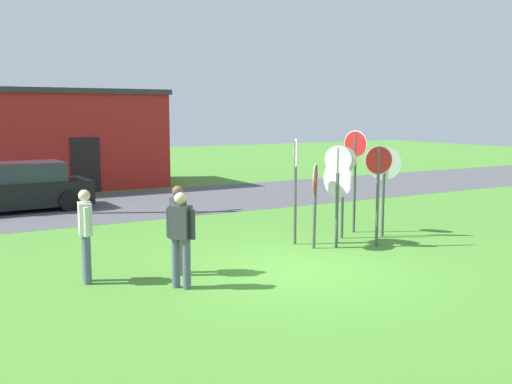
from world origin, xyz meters
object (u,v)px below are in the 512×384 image
Objects in this scene: stop_sign_center_cluster at (378,179)px; person_in_dark_shirt at (178,225)px; stop_sign_tallest at (343,177)px; stop_sign_leaning_left at (338,180)px; parked_car_on_street at (20,189)px; stop_sign_leaning_right at (355,164)px; stop_sign_low_front at (315,191)px; stop_sign_far_back at (384,175)px; stop_sign_rear_right at (337,187)px; person_near_signs at (86,231)px; person_holding_notes at (181,235)px; stop_sign_rear_left at (296,174)px.

person_in_dark_shirt is at bearing 178.55° from stop_sign_center_cluster.
stop_sign_leaning_left is at bearing -134.95° from stop_sign_tallest.
parked_car_on_street is at bearing 123.08° from stop_sign_center_cluster.
stop_sign_leaning_right is 2.23m from stop_sign_low_front.
stop_sign_center_cluster is 1.22m from stop_sign_far_back.
parked_car_on_street is 2.23× the size of stop_sign_rear_right.
parked_car_on_street is 10.54m from stop_sign_leaning_left.
person_near_signs is at bearing 169.46° from person_in_dark_shirt.
stop_sign_center_cluster reaches higher than person_holding_notes.
person_holding_notes is at bearing -160.72° from stop_sign_low_front.
stop_sign_leaning_right is 6.27m from person_holding_notes.
stop_sign_center_cluster is at bearing -56.92° from parked_car_on_street.
stop_sign_leaning_left is (-0.29, -0.38, 0.21)m from stop_sign_rear_right.
stop_sign_low_front is 0.83m from stop_sign_rear_right.
parked_car_on_street is at bearing 118.58° from stop_sign_low_front.
person_in_dark_shirt is at bearing -175.70° from stop_sign_leaning_left.
parked_car_on_street is 1.94× the size of stop_sign_tallest.
stop_sign_leaning_right is 1.17× the size of stop_sign_far_back.
stop_sign_leaning_right is at bearing 21.98° from person_holding_notes.
stop_sign_center_cluster reaches higher than person_in_dark_shirt.
stop_sign_rear_left is 0.99m from stop_sign_leaning_left.
stop_sign_leaning_left is (5.35, -9.05, 0.85)m from parked_car_on_street.
stop_sign_center_cluster is at bearing -27.29° from stop_sign_leaning_left.
stop_sign_tallest is (-0.72, -0.42, -0.24)m from stop_sign_leaning_right.
parked_car_on_street is 1.68× the size of stop_sign_leaning_right.
stop_sign_leaning_right is at bearing 68.29° from stop_sign_center_cluster.
stop_sign_rear_right is (0.80, 0.22, 0.02)m from stop_sign_low_front.
person_in_dark_shirt is at bearing -165.13° from stop_sign_leaning_right.
person_in_dark_shirt is (-4.29, -0.68, -0.38)m from stop_sign_rear_right.
stop_sign_center_cluster is at bearing -1.45° from person_in_dark_shirt.
stop_sign_far_back is at bearing -69.59° from stop_sign_leaning_right.
stop_sign_center_cluster is 1.00× the size of stop_sign_leaning_left.
stop_sign_far_back is at bearing 41.79° from stop_sign_center_cluster.
stop_sign_low_front is 1.14× the size of person_holding_notes.
stop_sign_rear_left is 1.06× the size of stop_sign_center_cluster.
stop_sign_rear_left is at bearing -168.98° from stop_sign_leaning_right.
stop_sign_tallest is 1.33× the size of person_near_signs.
person_near_signs is at bearing -177.05° from stop_sign_far_back.
stop_sign_leaning_right is 1.85m from stop_sign_leaning_left.
stop_sign_far_back is 6.28m from person_holding_notes.
stop_sign_center_cluster reaches higher than stop_sign_rear_right.
person_holding_notes is (1.02, -10.23, 0.26)m from parked_car_on_street.
stop_sign_tallest is 0.97× the size of stop_sign_center_cluster.
stop_sign_tallest is 0.91× the size of stop_sign_rear_left.
parked_car_on_street is 11.33m from stop_sign_center_cluster.
stop_sign_rear_right is (-1.15, -0.77, -0.42)m from stop_sign_leaning_right.
stop_sign_leaning_right is at bearing 110.41° from stop_sign_far_back.
stop_sign_tallest is at bearing 94.86° from stop_sign_center_cluster.
stop_sign_far_back is at bearing 0.49° from stop_sign_rear_right.
stop_sign_far_back is at bearing 6.00° from stop_sign_low_front.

